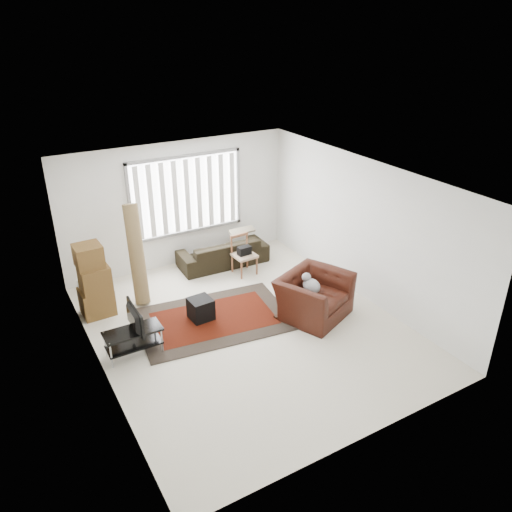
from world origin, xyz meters
The scene contains 11 objects.
room centered at (0.03, 0.51, 1.76)m, with size 6.00×6.02×2.71m.
persian_rug centered at (-0.39, 0.52, 0.01)m, with size 2.89×2.11×0.02m.
tv_stand centered at (-1.95, 0.23, 0.33)m, with size 0.91×0.41×0.46m.
tv centered at (-1.95, 0.23, 0.67)m, with size 0.74×0.10×0.43m, color black.
subwoofer centered at (-0.59, 0.65, 0.22)m, with size 0.39×0.39×0.39m, color black.
moving_boxes centered at (-2.15, 1.78, 0.64)m, with size 0.58×0.53×1.38m.
white_flatpack centered at (-2.15, 1.98, 0.32)m, with size 0.50×0.07×0.64m, color silver.
rolled_rug centered at (-1.29, 1.91, 0.95)m, with size 0.28×0.28×1.89m, color brown.
sofa centered at (0.76, 2.45, 0.37)m, with size 1.95×0.84×0.75m, color black.
side_chair centered at (0.96, 1.85, 0.46)m, with size 0.47×0.47×0.84m.
armchair centered at (1.25, -0.25, 0.46)m, with size 1.54×1.46×0.91m.
Camera 1 is at (-3.55, -6.48, 4.96)m, focal length 35.00 mm.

